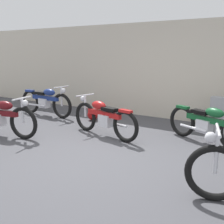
{
  "coord_description": "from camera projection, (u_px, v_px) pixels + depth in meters",
  "views": [
    {
      "loc": [
        2.69,
        -3.9,
        1.81
      ],
      "look_at": [
        -0.44,
        1.07,
        0.55
      ],
      "focal_mm": 44.38,
      "sensor_mm": 36.0,
      "label": 1
    }
  ],
  "objects": [
    {
      "name": "ground_plane",
      "position": [
        101.0,
        155.0,
        5.01
      ],
      "size": [
        40.0,
        40.0,
        0.0
      ],
      "primitive_type": "plane",
      "color": "#47474C"
    },
    {
      "name": "motorcycle_blue",
      "position": [
        46.0,
        101.0,
        8.06
      ],
      "size": [
        2.02,
        0.56,
        0.91
      ],
      "rotation": [
        0.0,
        0.0,
        -0.03
      ],
      "color": "black",
      "rests_on": "ground_plane"
    },
    {
      "name": "motorcycle_maroon",
      "position": [
        0.0,
        117.0,
        6.08
      ],
      "size": [
        2.0,
        0.64,
        0.9
      ],
      "rotation": [
        0.0,
        0.0,
        0.17
      ],
      "color": "black",
      "rests_on": "ground_plane"
    },
    {
      "name": "motorcycle_green",
      "position": [
        207.0,
        124.0,
        5.54
      ],
      "size": [
        1.81,
        0.92,
        0.87
      ],
      "rotation": [
        0.0,
        0.0,
        -0.4
      ],
      "color": "black",
      "rests_on": "ground_plane"
    },
    {
      "name": "motorcycle_red",
      "position": [
        104.0,
        117.0,
        6.08
      ],
      "size": [
        1.91,
        0.64,
        0.87
      ],
      "rotation": [
        0.0,
        0.0,
        2.93
      ],
      "color": "black",
      "rests_on": "ground_plane"
    },
    {
      "name": "helmet",
      "position": [
        93.0,
        115.0,
        7.56
      ],
      "size": [
        0.3,
        0.3,
        0.3
      ],
      "primitive_type": "sphere",
      "color": "maroon",
      "rests_on": "ground_plane"
    },
    {
      "name": "building_wall",
      "position": [
        172.0,
        71.0,
        7.6
      ],
      "size": [
        18.0,
        0.3,
        2.64
      ],
      "primitive_type": "cube",
      "color": "beige",
      "rests_on": "ground_plane"
    }
  ]
}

